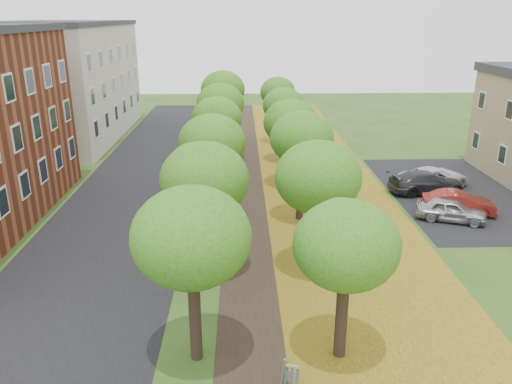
{
  "coord_description": "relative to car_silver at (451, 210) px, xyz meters",
  "views": [
    {
      "loc": [
        -0.64,
        -13.98,
        10.83
      ],
      "look_at": [
        0.07,
        9.51,
        2.5
      ],
      "focal_mm": 35.0,
      "sensor_mm": 36.0,
      "label": 1
    }
  ],
  "objects": [
    {
      "name": "footpath",
      "position": [
        -11.0,
        3.54,
        -0.63
      ],
      "size": [
        3.2,
        70.0,
        0.01
      ],
      "primitive_type": "cube",
      "color": "black",
      "rests_on": "ground"
    },
    {
      "name": "car_white",
      "position": [
        1.18,
        5.84,
        0.03
      ],
      "size": [
        5.29,
        3.79,
        1.34
      ],
      "primitive_type": "imported",
      "rotation": [
        0.0,
        0.0,
        1.94
      ],
      "color": "silver",
      "rests_on": "ground"
    },
    {
      "name": "building_cream",
      "position": [
        -28.0,
        21.54,
        4.57
      ],
      "size": [
        10.3,
        20.3,
        10.4
      ],
      "color": "beige",
      "rests_on": "ground"
    },
    {
      "name": "leaf_verge",
      "position": [
        -6.0,
        3.54,
        -0.63
      ],
      "size": [
        7.5,
        70.0,
        0.01
      ],
      "primitive_type": "cube",
      "color": "#9D8F1D",
      "rests_on": "ground"
    },
    {
      "name": "car_silver",
      "position": [
        0.0,
        0.0,
        0.0
      ],
      "size": [
        4.02,
        2.72,
        1.27
      ],
      "primitive_type": "imported",
      "rotation": [
        0.0,
        0.0,
        1.21
      ],
      "color": "#B0AFB4",
      "rests_on": "ground"
    },
    {
      "name": "tree_row_west",
      "position": [
        -13.2,
        3.54,
        3.63
      ],
      "size": [
        3.47,
        33.47,
        5.78
      ],
      "color": "black",
      "rests_on": "ground"
    },
    {
      "name": "car_grey",
      "position": [
        0.26,
        4.7,
        0.07
      ],
      "size": [
        5.12,
        2.7,
        1.42
      ],
      "primitive_type": "imported",
      "rotation": [
        0.0,
        0.0,
        1.72
      ],
      "color": "#2E2F33",
      "rests_on": "ground"
    },
    {
      "name": "car_red",
      "position": [
        0.84,
        0.99,
        0.03
      ],
      "size": [
        4.22,
        2.13,
        1.33
      ],
      "primitive_type": "imported",
      "rotation": [
        0.0,
        0.0,
        1.38
      ],
      "color": "maroon",
      "rests_on": "ground"
    },
    {
      "name": "parking_lot",
      "position": [
        2.5,
        4.54,
        -0.63
      ],
      "size": [
        9.0,
        16.0,
        0.01
      ],
      "primitive_type": "cube",
      "color": "black",
      "rests_on": "ground"
    },
    {
      "name": "street_asphalt",
      "position": [
        -18.5,
        3.54,
        -0.63
      ],
      "size": [
        8.0,
        70.0,
        0.01
      ],
      "primitive_type": "cube",
      "color": "black",
      "rests_on": "ground"
    },
    {
      "name": "ground",
      "position": [
        -11.0,
        -11.46,
        -0.64
      ],
      "size": [
        120.0,
        120.0,
        0.0
      ],
      "primitive_type": "plane",
      "color": "#2D4C19",
      "rests_on": "ground"
    },
    {
      "name": "tree_row_east",
      "position": [
        -8.4,
        3.54,
        3.63
      ],
      "size": [
        3.47,
        33.47,
        5.78
      ],
      "color": "black",
      "rests_on": "ground"
    }
  ]
}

